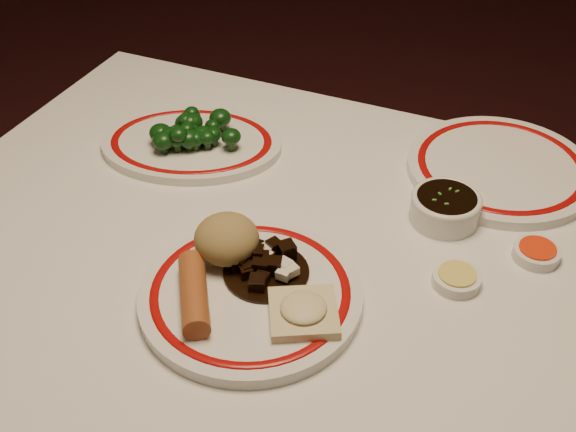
# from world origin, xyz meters

# --- Properties ---
(dining_table) EXTENTS (1.20, 0.90, 0.75)m
(dining_table) POSITION_xyz_m (0.00, 0.00, 0.66)
(dining_table) COLOR white
(dining_table) RESTS_ON ground
(main_plate) EXTENTS (0.30, 0.30, 0.02)m
(main_plate) POSITION_xyz_m (-0.04, -0.08, 0.76)
(main_plate) COLOR silver
(main_plate) RESTS_ON dining_table
(rice_mound) EXTENTS (0.09, 0.09, 0.06)m
(rice_mound) POSITION_xyz_m (-0.10, -0.04, 0.80)
(rice_mound) COLOR olive
(rice_mound) RESTS_ON main_plate
(spring_roll) EXTENTS (0.10, 0.12, 0.03)m
(spring_roll) POSITION_xyz_m (-0.10, -0.13, 0.78)
(spring_roll) COLOR #9C5226
(spring_roll) RESTS_ON main_plate
(fried_wonton) EXTENTS (0.11, 0.11, 0.02)m
(fried_wonton) POSITION_xyz_m (0.04, -0.10, 0.78)
(fried_wonton) COLOR beige
(fried_wonton) RESTS_ON main_plate
(stirfry_heap) EXTENTS (0.11, 0.11, 0.03)m
(stirfry_heap) POSITION_xyz_m (-0.05, -0.04, 0.78)
(stirfry_heap) COLOR black
(stirfry_heap) RESTS_ON main_plate
(broccoli_plate) EXTENTS (0.35, 0.33, 0.02)m
(broccoli_plate) POSITION_xyz_m (-0.29, 0.20, 0.76)
(broccoli_plate) COLOR silver
(broccoli_plate) RESTS_ON dining_table
(broccoli_pile) EXTENTS (0.15, 0.13, 0.05)m
(broccoli_pile) POSITION_xyz_m (-0.28, 0.19, 0.79)
(broccoli_pile) COLOR #23471C
(broccoli_pile) RESTS_ON broccoli_plate
(soy_bowl) EXTENTS (0.10, 0.10, 0.04)m
(soy_bowl) POSITION_xyz_m (0.14, 0.18, 0.77)
(soy_bowl) COLOR silver
(soy_bowl) RESTS_ON dining_table
(sweet_sour_dish) EXTENTS (0.06, 0.06, 0.02)m
(sweet_sour_dish) POSITION_xyz_m (0.28, 0.15, 0.76)
(sweet_sour_dish) COLOR silver
(sweet_sour_dish) RESTS_ON dining_table
(mustard_dish) EXTENTS (0.06, 0.06, 0.02)m
(mustard_dish) POSITION_xyz_m (0.19, 0.05, 0.76)
(mustard_dish) COLOR silver
(mustard_dish) RESTS_ON dining_table
(far_plate) EXTENTS (0.37, 0.37, 0.02)m
(far_plate) POSITION_xyz_m (0.20, 0.33, 0.76)
(far_plate) COLOR silver
(far_plate) RESTS_ON dining_table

